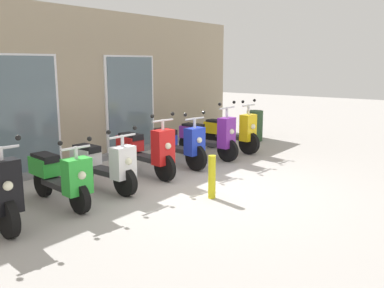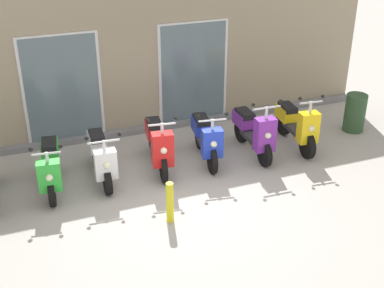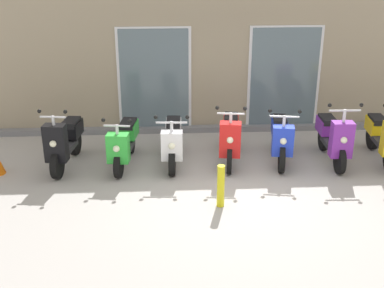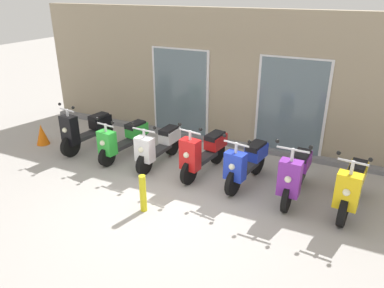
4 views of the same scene
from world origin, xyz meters
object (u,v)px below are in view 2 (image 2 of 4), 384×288
Objects in this scene: scooter_green at (50,166)px; scooter_white at (101,156)px; scooter_blue at (206,138)px; scooter_purple at (254,131)px; curb_bollard at (170,202)px; scooter_red at (158,144)px; trash_bin at (355,113)px; scooter_yellow at (296,125)px.

scooter_white is at bearing 3.01° from scooter_green.
scooter_blue is 0.98m from scooter_purple.
scooter_purple is at bearing -1.26° from scooter_green.
scooter_blue is 2.26× the size of curb_bollard.
scooter_red is at bearing 78.02° from curb_bollard.
trash_bin is (5.58, 0.07, -0.03)m from scooter_white.
scooter_purple is (1.93, -0.14, -0.00)m from scooter_red.
scooter_green is at bearing 179.13° from scooter_yellow.
scooter_red is 2.91m from scooter_yellow.
scooter_green is 0.93× the size of scooter_yellow.
scooter_red is 4.50m from trash_bin.
trash_bin is at bearing 0.86° from scooter_red.
scooter_blue is 0.98× the size of scooter_purple.
scooter_green is 0.98× the size of scooter_blue.
scooter_yellow is (1.95, -0.10, -0.00)m from scooter_blue.
scooter_blue reaches higher than scooter_white.
curb_bollard is (-3.27, -1.62, -0.13)m from scooter_yellow.
curb_bollard is (-0.37, -1.75, -0.16)m from scooter_red.
scooter_purple is (0.98, -0.11, 0.02)m from scooter_blue.
scooter_green is 0.95× the size of scooter_red.
scooter_blue is at bearing 177.15° from scooter_yellow.
scooter_white is at bearing 178.25° from scooter_yellow.
scooter_yellow is at bearing -2.85° from scooter_blue.
scooter_white is 1.01× the size of scooter_blue.
scooter_purple is 2.30× the size of curb_bollard.
curb_bollard is at bearing -101.98° from scooter_red.
scooter_yellow is (3.99, -0.12, 0.03)m from scooter_white.
scooter_green is at bearing -178.43° from scooter_red.
curb_bollard is at bearing -144.99° from scooter_purple.
scooter_purple reaches higher than scooter_green.
scooter_yellow reaches higher than scooter_red.
scooter_yellow is at bearing -1.75° from scooter_white.
scooter_white is at bearing 179.30° from scooter_blue.
scooter_green is at bearing -176.99° from scooter_white.
trash_bin is at bearing 0.76° from scooter_white.
scooter_yellow is at bearing 0.72° from scooter_purple.
scooter_blue is 3.55m from trash_bin.
scooter_yellow is at bearing -2.54° from scooter_red.
scooter_red is 0.95m from scooter_blue.
scooter_blue is (2.04, -0.02, 0.03)m from scooter_white.
scooter_white is 0.97× the size of scooter_red.
scooter_white is (0.91, 0.05, -0.01)m from scooter_green.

